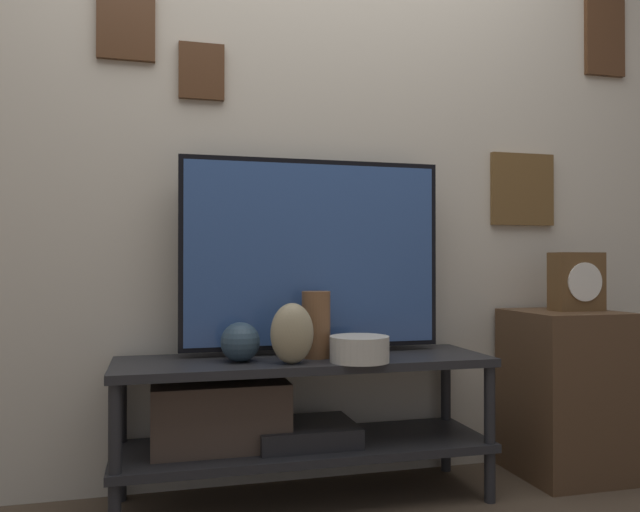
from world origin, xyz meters
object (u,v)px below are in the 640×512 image
(vase_round_glass, at_px, (240,342))
(mantel_clock, at_px, (577,282))
(vase_wide_bowl, at_px, (359,349))
(vase_urn_stoneware, at_px, (292,333))
(vase_tall_ceramic, at_px, (316,324))
(television, at_px, (313,254))

(vase_round_glass, height_order, mantel_clock, mantel_clock)
(vase_wide_bowl, bearing_deg, vase_urn_stoneware, 175.82)
(vase_wide_bowl, distance_m, vase_round_glass, 0.41)
(vase_urn_stoneware, height_order, mantel_clock, mantel_clock)
(vase_tall_ceramic, height_order, vase_urn_stoneware, vase_tall_ceramic)
(vase_urn_stoneware, xyz_separation_m, mantel_clock, (1.22, 0.13, 0.16))
(vase_urn_stoneware, bearing_deg, vase_tall_ceramic, 44.96)
(vase_round_glass, relative_size, mantel_clock, 0.58)
(vase_tall_ceramic, bearing_deg, vase_wide_bowl, -46.76)
(mantel_clock, bearing_deg, vase_urn_stoneware, -174.10)
(vase_tall_ceramic, height_order, vase_round_glass, vase_tall_ceramic)
(vase_wide_bowl, bearing_deg, vase_round_glass, 165.30)
(television, bearing_deg, vase_wide_bowl, -64.83)
(television, height_order, vase_round_glass, television)
(television, xyz_separation_m, vase_urn_stoneware, (-0.13, -0.21, -0.27))
(vase_round_glass, relative_size, vase_urn_stoneware, 0.67)
(vase_wide_bowl, relative_size, vase_tall_ceramic, 0.86)
(vase_round_glass, height_order, vase_urn_stoneware, vase_urn_stoneware)
(vase_tall_ceramic, xyz_separation_m, vase_round_glass, (-0.28, -0.02, -0.05))
(vase_round_glass, bearing_deg, television, 23.45)
(television, bearing_deg, vase_tall_ceramic, -97.56)
(television, xyz_separation_m, vase_wide_bowl, (0.11, -0.23, -0.33))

